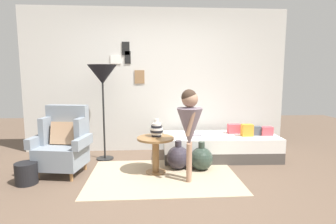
# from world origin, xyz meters

# --- Properties ---
(ground_plane) EXTENTS (12.00, 12.00, 0.00)m
(ground_plane) POSITION_xyz_m (0.00, 0.00, 0.00)
(ground_plane) COLOR brown
(gallery_wall) EXTENTS (4.80, 0.12, 2.60)m
(gallery_wall) POSITION_xyz_m (-0.00, 1.95, 1.30)
(gallery_wall) COLOR beige
(gallery_wall) RESTS_ON ground
(rug) EXTENTS (2.04, 1.42, 0.01)m
(rug) POSITION_xyz_m (0.05, 0.52, 0.01)
(rug) COLOR tan
(rug) RESTS_ON ground
(armchair) EXTENTS (0.83, 0.68, 0.97)m
(armchair) POSITION_xyz_m (-1.36, 0.77, 0.44)
(armchair) COLOR #9E7042
(armchair) RESTS_ON ground
(daybed) EXTENTS (1.92, 0.86, 0.40)m
(daybed) POSITION_xyz_m (1.06, 1.32, 0.20)
(daybed) COLOR #4C4742
(daybed) RESTS_ON ground
(pillow_head) EXTENTS (0.19, 0.12, 0.14)m
(pillow_head) POSITION_xyz_m (1.83, 1.24, 0.47)
(pillow_head) COLOR #D64C56
(pillow_head) RESTS_ON daybed
(pillow_mid) EXTENTS (0.21, 0.12, 0.15)m
(pillow_mid) POSITION_xyz_m (1.64, 1.27, 0.47)
(pillow_mid) COLOR #474C56
(pillow_mid) RESTS_ON daybed
(pillow_back) EXTENTS (0.18, 0.12, 0.20)m
(pillow_back) POSITION_xyz_m (1.48, 1.21, 0.50)
(pillow_back) COLOR orange
(pillow_back) RESTS_ON daybed
(pillow_extra) EXTENTS (0.22, 0.13, 0.16)m
(pillow_extra) POSITION_xyz_m (1.33, 1.43, 0.48)
(pillow_extra) COLOR #D64C56
(pillow_extra) RESTS_ON daybed
(side_table) EXTENTS (0.53, 0.53, 0.53)m
(side_table) POSITION_xyz_m (-0.05, 0.67, 0.37)
(side_table) COLOR olive
(side_table) RESTS_ON ground
(vase_striped) EXTENTS (0.18, 0.18, 0.26)m
(vase_striped) POSITION_xyz_m (-0.03, 0.72, 0.63)
(vase_striped) COLOR black
(vase_striped) RESTS_ON side_table
(floor_lamp) EXTENTS (0.47, 0.47, 1.57)m
(floor_lamp) POSITION_xyz_m (-0.89, 1.38, 1.37)
(floor_lamp) COLOR black
(floor_lamp) RESTS_ON ground
(person_child) EXTENTS (0.34, 0.34, 1.23)m
(person_child) POSITION_xyz_m (0.39, 0.34, 0.79)
(person_child) COLOR #A37A60
(person_child) RESTS_ON ground
(book_on_daybed) EXTENTS (0.24, 0.19, 0.03)m
(book_on_daybed) POSITION_xyz_m (0.63, 1.32, 0.42)
(book_on_daybed) COLOR #948E98
(book_on_daybed) RESTS_ON daybed
(demijohn_near) EXTENTS (0.35, 0.35, 0.43)m
(demijohn_near) POSITION_xyz_m (0.29, 0.82, 0.18)
(demijohn_near) COLOR #332D38
(demijohn_near) RESTS_ON ground
(demijohn_far) EXTENTS (0.34, 0.34, 0.43)m
(demijohn_far) POSITION_xyz_m (0.63, 0.75, 0.18)
(demijohn_far) COLOR #2D3D33
(demijohn_far) RESTS_ON ground
(magazine_basket) EXTENTS (0.28, 0.28, 0.28)m
(magazine_basket) POSITION_xyz_m (-1.73, 0.39, 0.14)
(magazine_basket) COLOR black
(magazine_basket) RESTS_ON ground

